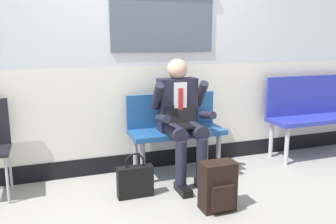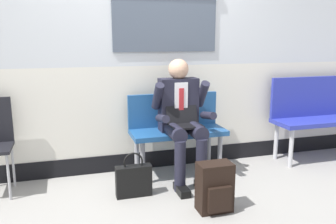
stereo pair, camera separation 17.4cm
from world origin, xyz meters
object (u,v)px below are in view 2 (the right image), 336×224
bench_empty (324,111)px  person_seated (182,117)px  backpack (215,188)px  bench_with_person (176,126)px  handbag (134,180)px

bench_empty → person_seated: bearing=-173.8°
backpack → person_seated: bearing=93.7°
bench_with_person → person_seated: (0.00, -0.19, 0.15)m
handbag → backpack: bearing=-38.5°
bench_empty → person_seated: (-1.92, -0.21, 0.09)m
handbag → person_seated: bearing=24.4°
person_seated → backpack: bearing=-86.3°
backpack → handbag: (-0.61, 0.48, -0.05)m
bench_with_person → person_seated: bearing=-90.0°
backpack → handbag: size_ratio=1.00×
bench_with_person → handbag: (-0.56, -0.45, -0.37)m
person_seated → handbag: person_seated is taller
bench_empty → backpack: bearing=-153.1°
bench_empty → person_seated: person_seated is taller
person_seated → handbag: 0.80m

